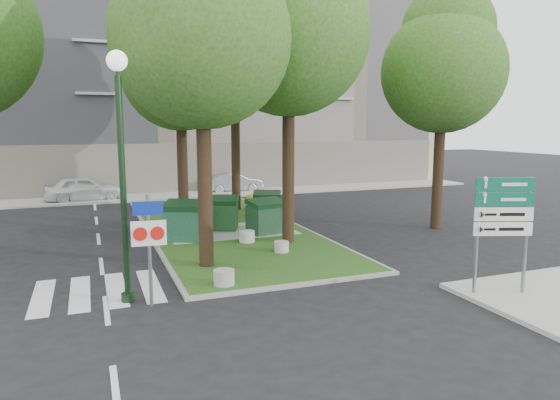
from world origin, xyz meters
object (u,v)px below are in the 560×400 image
tree_median_far (236,42)px  traffic_sign_pole (149,235)px  tree_median_near_right (290,19)px  tree_median_near_left (204,21)px  dumpster_c (267,217)px  litter_bin (251,203)px  car_silver (233,182)px  tree_street_right (444,60)px  street_lamp (121,148)px  bollard_right (281,247)px  dumpster_b (219,213)px  directional_sign (503,217)px  dumpster_d (267,204)px  dumpster_a (187,221)px  bollard_mid (247,236)px  tree_median_mid (181,61)px  bollard_left (224,277)px  car_white (84,189)px

tree_median_far → traffic_sign_pole: 14.96m
tree_median_near_right → tree_median_far: (0.20, 7.50, 0.33)m
tree_median_near_left → dumpster_c: 8.14m
litter_bin → car_silver: 7.97m
tree_street_right → dumpster_c: 9.66m
street_lamp → bollard_right: bearing=28.3°
car_silver → dumpster_b: bearing=159.6°
traffic_sign_pole → directional_sign: directional_sign is taller
tree_median_far → tree_street_right: bearing=-45.8°
dumpster_c → dumpster_d: (1.22, 3.42, -0.08)m
street_lamp → car_silver: size_ratio=1.60×
dumpster_a → directional_sign: (6.33, -8.76, 1.26)m
tree_street_right → directional_sign: 10.04m
tree_median_far → tree_median_near_left: bearing=-111.3°
tree_median_near_right → street_lamp: size_ratio=1.88×
tree_street_right → bollard_mid: tree_street_right is taller
tree_median_mid → bollard_right: (2.14, -5.85, -6.68)m
dumpster_b → traffic_sign_pole: bearing=-92.7°
bollard_left → bollard_mid: size_ratio=0.98×
dumpster_c → dumpster_d: dumpster_c is taller
tree_median_mid → tree_street_right: tree_street_right is taller
tree_street_right → dumpster_d: tree_street_right is taller
tree_median_near_left → dumpster_b: size_ratio=5.92×
dumpster_b → dumpster_c: size_ratio=1.07×
tree_street_right → bollard_mid: 10.81m
dumpster_a → bollard_mid: dumpster_a is taller
dumpster_c → dumpster_b: bearing=127.0°
dumpster_d → directional_sign: bearing=-59.9°
car_silver → bollard_right: bearing=167.9°
dumpster_a → car_white: size_ratio=0.44×
tree_street_right → litter_bin: (-6.29, 6.38, -6.47)m
tree_median_near_right → dumpster_d: (0.91, 5.05, -7.29)m
dumpster_a → litter_bin: 6.80m
tree_median_far → dumpster_d: tree_median_far is taller
tree_median_mid → street_lamp: size_ratio=1.64×
dumpster_d → traffic_sign_pole: traffic_sign_pole is taller
tree_median_mid → dumpster_c: (2.69, -2.86, -6.20)m
litter_bin → car_white: bearing=138.2°
tree_median_mid → dumpster_c: 7.35m
tree_median_mid → tree_street_right: (10.00, -4.00, 0.00)m
tree_median_near_left → tree_median_far: 10.24m
tree_street_right → traffic_sign_pole: tree_street_right is taller
car_white → tree_median_near_left: bearing=-173.1°
tree_median_near_right → dumpster_a: 8.12m
dumpster_c → bollard_right: 3.07m
dumpster_d → directional_sign: directional_sign is taller
dumpster_a → street_lamp: (-2.55, -5.71, 3.00)m
tree_median_mid → dumpster_a: tree_median_mid is taller
tree_median_far → traffic_sign_pole: (-5.75, -12.16, -6.56)m
dumpster_d → tree_street_right: bearing=-15.6°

